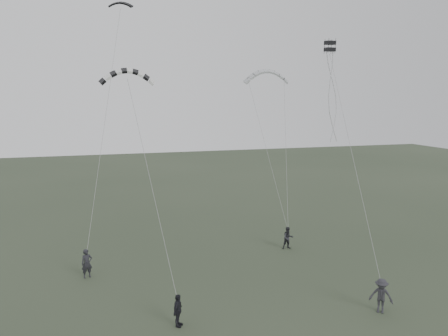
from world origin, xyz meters
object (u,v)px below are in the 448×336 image
object	(u,v)px
flyer_right	(288,238)
flyer_center	(178,311)
kite_pale_large	(267,71)
flyer_far	(381,296)
kite_dark_small	(120,3)
kite_striped	(127,71)
flyer_left	(87,263)
kite_box	(330,46)

from	to	relation	value
flyer_right	flyer_center	bearing A→B (deg)	-135.26
flyer_right	kite_pale_large	world-z (taller)	kite_pale_large
flyer_far	flyer_right	bearing A→B (deg)	133.01
kite_dark_small	kite_striped	world-z (taller)	kite_dark_small
kite_pale_large	flyer_left	bearing A→B (deg)	-135.84
flyer_right	flyer_center	xyz separation A→B (m)	(-10.07, -8.86, -0.01)
flyer_center	kite_pale_large	distance (m)	24.22
kite_striped	flyer_far	bearing A→B (deg)	-31.63
kite_dark_small	kite_pale_large	distance (m)	14.02
flyer_center	kite_dark_small	size ratio (longest dim) A/B	0.97
flyer_right	flyer_far	world-z (taller)	flyer_far
kite_dark_small	kite_striped	size ratio (longest dim) A/B	0.54
kite_dark_small	flyer_far	bearing A→B (deg)	-37.36
flyer_left	kite_pale_large	world-z (taller)	kite_pale_large
flyer_center	flyer_far	bearing A→B (deg)	-68.16
kite_pale_large	kite_striped	distance (m)	16.70
kite_pale_large	flyer_center	bearing A→B (deg)	-110.62
flyer_right	kite_dark_small	size ratio (longest dim) A/B	0.99
kite_pale_large	flyer_far	bearing A→B (deg)	-79.60
flyer_left	kite_dark_small	world-z (taller)	kite_dark_small
flyer_center	kite_dark_small	xyz separation A→B (m)	(-1.35, 13.39, 17.13)
kite_dark_small	flyer_right	bearing A→B (deg)	-7.26
flyer_right	kite_striped	size ratio (longest dim) A/B	0.53
flyer_right	kite_box	distance (m)	14.09
flyer_right	kite_pale_large	xyz separation A→B (m)	(1.40, 8.20, 12.79)
flyer_left	flyer_center	size ratio (longest dim) A/B	1.11
kite_striped	kite_box	distance (m)	13.58
flyer_right	kite_pale_large	bearing A→B (deg)	83.70
flyer_left	flyer_far	world-z (taller)	flyer_far
flyer_right	kite_striped	xyz separation A→B (m)	(-11.63, -2.22, 11.97)
kite_dark_small	kite_pale_large	size ratio (longest dim) A/B	0.43
flyer_right	kite_dark_small	world-z (taller)	kite_dark_small
flyer_center	flyer_left	bearing A→B (deg)	60.72
flyer_right	kite_box	xyz separation A→B (m)	(1.82, -1.95, 13.84)
flyer_right	kite_dark_small	xyz separation A→B (m)	(-11.42, 4.53, 17.12)
flyer_right	kite_striped	world-z (taller)	kite_striped
flyer_far	kite_dark_small	bearing A→B (deg)	168.83
kite_striped	kite_dark_small	bearing A→B (deg)	91.14
flyer_right	kite_box	bearing A→B (deg)	-43.57
flyer_far	kite_pale_large	size ratio (longest dim) A/B	0.47
flyer_far	flyer_left	bearing A→B (deg)	-171.29
flyer_far	kite_box	world-z (taller)	kite_box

